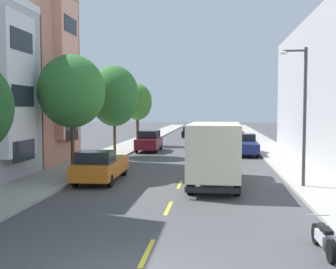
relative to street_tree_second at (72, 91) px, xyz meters
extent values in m
plane|color=#424244|center=(6.40, 16.10, -4.91)|extent=(160.00, 160.00, 0.00)
cube|color=#99968E|center=(-0.70, 14.10, -4.84)|extent=(3.20, 120.00, 0.14)
cube|color=#99968E|center=(13.50, 14.10, -4.84)|extent=(3.20, 120.00, 0.14)
cube|color=yellow|center=(6.40, -11.90, -4.90)|extent=(0.14, 2.20, 0.01)
cube|color=yellow|center=(6.40, -6.90, -4.90)|extent=(0.14, 2.20, 0.01)
cube|color=yellow|center=(6.40, -1.90, -4.90)|extent=(0.14, 2.20, 0.01)
cube|color=yellow|center=(6.40, 3.10, -4.90)|extent=(0.14, 2.20, 0.01)
cube|color=yellow|center=(6.40, 8.10, -4.90)|extent=(0.14, 2.20, 0.01)
cube|color=yellow|center=(6.40, 13.10, -4.90)|extent=(0.14, 2.20, 0.01)
cube|color=yellow|center=(6.40, 18.10, -4.90)|extent=(0.14, 2.20, 0.01)
cube|color=yellow|center=(6.40, 23.10, -4.90)|extent=(0.14, 2.20, 0.01)
cube|color=yellow|center=(6.40, 28.10, -4.90)|extent=(0.14, 2.20, 0.01)
cube|color=yellow|center=(6.40, 33.10, -4.90)|extent=(0.14, 2.20, 0.01)
cube|color=silver|center=(-2.02, -2.43, 0.23)|extent=(0.55, 3.13, 7.42)
cube|color=#1E232D|center=(-1.73, -2.43, -3.20)|extent=(0.04, 2.38, 1.10)
cube|color=#1E232D|center=(-1.73, -2.43, -0.34)|extent=(0.04, 2.38, 1.10)
cube|color=#1E232D|center=(-1.73, -2.43, 2.51)|extent=(0.04, 2.38, 1.10)
cube|color=#E19B83|center=(-2.02, 4.73, 1.77)|extent=(0.55, 3.13, 9.64)
cube|color=#1E232D|center=(-1.73, 4.73, -2.68)|extent=(0.04, 2.38, 1.10)
cube|color=#1E232D|center=(-1.73, 4.73, 1.03)|extent=(0.04, 2.38, 1.10)
cube|color=#1E232D|center=(-1.73, 4.73, 4.73)|extent=(0.04, 2.38, 1.10)
cylinder|color=#47331E|center=(0.00, 0.00, -3.16)|extent=(0.22, 0.22, 3.21)
ellipsoid|color=#2D6B2D|center=(0.00, 0.00, 0.01)|extent=(3.84, 3.84, 4.18)
cylinder|color=#47331E|center=(0.00, 9.85, -3.28)|extent=(0.23, 0.23, 2.97)
ellipsoid|color=#2D6B2D|center=(0.00, 9.85, 0.05)|extent=(4.01, 4.01, 4.94)
cylinder|color=#47331E|center=(0.00, 19.71, -3.23)|extent=(0.31, 0.31, 3.07)
ellipsoid|color=#387028|center=(0.00, 19.71, -0.26)|extent=(3.03, 3.03, 3.84)
cylinder|color=#38383D|center=(12.50, -2.29, -1.41)|extent=(0.16, 0.16, 6.71)
cylinder|color=#38383D|center=(11.95, -2.29, 1.79)|extent=(1.10, 0.10, 0.10)
ellipsoid|color=silver|center=(11.45, -2.29, 1.69)|extent=(0.44, 0.28, 0.20)
cube|color=beige|center=(8.18, -2.80, -2.98)|extent=(2.51, 5.25, 2.53)
cube|color=beige|center=(8.26, 0.95, -3.15)|extent=(2.35, 1.95, 2.20)
cube|color=black|center=(8.28, 1.85, -2.66)|extent=(2.02, 0.12, 0.97)
cube|color=black|center=(8.12, -5.32, -4.48)|extent=(2.40, 0.21, 0.24)
cylinder|color=black|center=(9.32, 0.97, -4.43)|extent=(0.30, 0.97, 0.96)
cylinder|color=black|center=(7.20, 1.02, -4.43)|extent=(0.30, 0.97, 0.96)
cylinder|color=black|center=(9.21, -4.23, -4.43)|extent=(0.30, 0.97, 0.96)
cylinder|color=black|center=(7.09, -4.18, -4.43)|extent=(0.30, 0.97, 0.96)
cylinder|color=black|center=(9.23, -3.13, -4.43)|extent=(0.30, 0.97, 0.96)
cylinder|color=black|center=(7.11, -3.08, -4.43)|extent=(0.30, 0.97, 0.96)
cube|color=maroon|center=(2.15, 14.16, -4.13)|extent=(1.99, 4.82, 0.90)
cube|color=black|center=(2.15, 14.16, -3.33)|extent=(1.74, 2.80, 0.70)
cylinder|color=black|center=(1.30, 12.53, -4.58)|extent=(0.23, 0.66, 0.66)
cylinder|color=black|center=(3.03, 12.54, -4.58)|extent=(0.23, 0.66, 0.66)
cylinder|color=black|center=(1.27, 15.79, -4.58)|extent=(0.23, 0.66, 0.66)
cylinder|color=black|center=(3.00, 15.80, -4.58)|extent=(0.23, 0.66, 0.66)
cube|color=#7A9EC6|center=(10.66, 35.53, -4.13)|extent=(2.08, 4.85, 0.90)
cube|color=black|center=(10.66, 35.53, -3.33)|extent=(1.79, 2.83, 0.70)
cylinder|color=black|center=(11.48, 37.18, -4.58)|extent=(0.24, 0.67, 0.66)
cylinder|color=black|center=(9.75, 37.13, -4.58)|extent=(0.24, 0.67, 0.66)
cylinder|color=black|center=(11.57, 33.92, -4.58)|extent=(0.24, 0.67, 0.66)
cylinder|color=black|center=(9.84, 33.87, -4.58)|extent=(0.24, 0.67, 0.66)
cube|color=orange|center=(2.07, -1.25, -4.18)|extent=(2.13, 5.35, 0.80)
cube|color=black|center=(2.10, -2.42, -3.48)|extent=(1.80, 1.63, 0.60)
cylinder|color=black|center=(1.22, -3.08, -4.58)|extent=(0.24, 0.67, 0.66)
cylinder|color=black|center=(3.00, -3.03, -4.58)|extent=(0.24, 0.67, 0.66)
cylinder|color=black|center=(1.14, 0.53, -4.58)|extent=(0.24, 0.67, 0.66)
cylinder|color=black|center=(2.92, 0.57, -4.58)|extent=(0.24, 0.67, 0.66)
cube|color=navy|center=(10.73, 12.10, -4.18)|extent=(2.11, 5.34, 0.80)
cube|color=black|center=(10.76, 13.26, -3.48)|extent=(1.79, 1.63, 0.60)
cylinder|color=black|center=(11.66, 13.88, -4.58)|extent=(0.23, 0.66, 0.66)
cylinder|color=black|center=(9.88, 13.92, -4.58)|extent=(0.23, 0.66, 0.66)
cylinder|color=black|center=(11.58, 10.28, -4.58)|extent=(0.23, 0.66, 0.66)
cylinder|color=black|center=(9.80, 10.32, -4.58)|extent=(0.23, 0.66, 0.66)
cube|color=#AD1E1E|center=(10.65, 29.15, -4.18)|extent=(2.01, 5.30, 0.80)
cube|color=black|center=(10.65, 30.31, -3.48)|extent=(1.76, 1.59, 0.60)
cylinder|color=black|center=(11.54, 30.95, -4.58)|extent=(0.22, 0.66, 0.66)
cylinder|color=black|center=(9.76, 30.95, -4.58)|extent=(0.22, 0.66, 0.66)
cylinder|color=black|center=(11.54, 27.35, -4.58)|extent=(0.22, 0.66, 0.66)
cylinder|color=black|center=(9.76, 27.35, -4.58)|extent=(0.22, 0.66, 0.66)
cube|color=black|center=(4.60, 33.34, -4.28)|extent=(1.80, 4.50, 0.60)
cube|color=black|center=(4.60, 33.56, -3.73)|extent=(1.58, 2.16, 0.50)
cylinder|color=black|center=(3.81, 31.81, -4.58)|extent=(0.22, 0.66, 0.66)
cylinder|color=black|center=(5.39, 31.81, -4.58)|extent=(0.22, 0.66, 0.66)
cylinder|color=black|center=(3.81, 34.87, -4.58)|extent=(0.22, 0.66, 0.66)
cylinder|color=black|center=(5.39, 34.87, -4.58)|extent=(0.22, 0.66, 0.66)
cylinder|color=black|center=(11.13, -10.64, -4.61)|extent=(0.15, 0.60, 0.60)
cylinder|color=black|center=(11.17, -12.09, -4.61)|extent=(0.15, 0.60, 0.60)
cube|color=silver|center=(11.15, -11.36, -4.49)|extent=(0.30, 0.82, 0.28)
ellipsoid|color=black|center=(11.15, -11.19, -4.23)|extent=(0.24, 0.48, 0.22)
cube|color=black|center=(11.16, -11.63, -4.21)|extent=(0.23, 0.52, 0.10)
cylinder|color=silver|center=(11.14, -10.76, -4.03)|extent=(0.62, 0.04, 0.03)
camera|label=1|loc=(8.23, -22.56, -1.01)|focal=43.40mm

